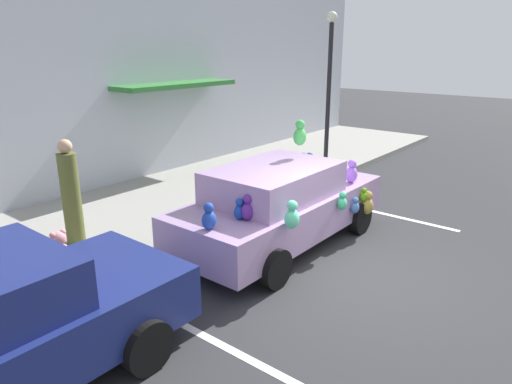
% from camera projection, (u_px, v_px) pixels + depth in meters
% --- Properties ---
extents(ground_plane, '(60.00, 60.00, 0.00)m').
position_uv_depth(ground_plane, '(353.00, 275.00, 7.59)').
color(ground_plane, '#2D2D30').
extents(sidewalk, '(24.00, 4.00, 0.15)m').
position_uv_depth(sidewalk, '(154.00, 207.00, 10.55)').
color(sidewalk, gray).
rests_on(sidewalk, ground).
extents(storefront_building, '(24.00, 1.25, 6.40)m').
position_uv_depth(storefront_building, '(86.00, 62.00, 10.91)').
color(storefront_building, '#B2B7C1').
rests_on(storefront_building, ground).
extents(parking_stripe_front, '(0.12, 3.60, 0.01)m').
position_uv_depth(parking_stripe_front, '(376.00, 212.00, 10.43)').
color(parking_stripe_front, silver).
rests_on(parking_stripe_front, ground).
extents(parking_stripe_rear, '(0.12, 3.60, 0.01)m').
position_uv_depth(parking_stripe_rear, '(188.00, 327.00, 6.18)').
color(parking_stripe_rear, silver).
rests_on(parking_stripe_rear, ground).
extents(plush_covered_car, '(4.52, 2.13, 2.25)m').
position_uv_depth(plush_covered_car, '(280.00, 204.00, 8.50)').
color(plush_covered_car, '#A585B1').
rests_on(plush_covered_car, ground).
extents(teddy_bear_on_sidewalk, '(0.34, 0.28, 0.65)m').
position_uv_depth(teddy_bear_on_sidewalk, '(60.00, 251.00, 7.39)').
color(teddy_bear_on_sidewalk, pink).
rests_on(teddy_bear_on_sidewalk, sidewalk).
extents(street_lamp_post, '(0.28, 0.28, 4.25)m').
position_uv_depth(street_lamp_post, '(329.00, 78.00, 12.56)').
color(street_lamp_post, black).
rests_on(street_lamp_post, sidewalk).
extents(pedestrian_near_shopfront, '(0.33, 0.33, 1.90)m').
position_uv_depth(pedestrian_near_shopfront, '(71.00, 195.00, 8.20)').
color(pedestrian_near_shopfront, '#545B2A').
rests_on(pedestrian_near_shopfront, sidewalk).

